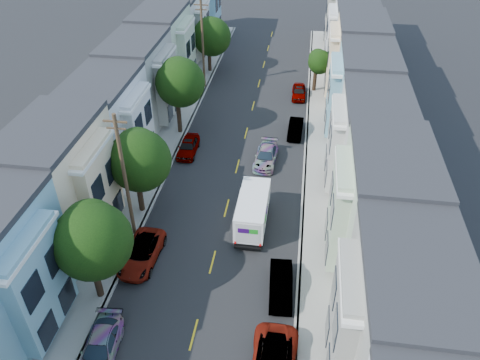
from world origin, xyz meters
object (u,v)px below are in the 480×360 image
object	(u,v)px
tree_c	(139,161)
lead_sedan	(266,156)
parked_left_d	(188,146)
tree_far_r	(319,63)
parked_right_b	(281,285)
parked_right_c	(295,129)
utility_pole_near	(125,179)
parked_right_d	(299,92)
parked_left_b	(100,348)
tree_e	(211,37)
tree_b	(92,241)
tree_d	(179,83)
utility_pole_far	(203,45)
fedex_truck	(253,210)
parked_left_c	(142,253)

from	to	relation	value
tree_c	lead_sedan	xyz separation A→B (m)	(8.78, 8.24, -4.13)
parked_left_d	tree_far_r	bearing A→B (deg)	51.30
parked_right_b	parked_right_c	world-z (taller)	parked_right_b
utility_pole_near	parked_right_d	size ratio (longest dim) A/B	2.47
tree_c	tree_far_r	world-z (taller)	tree_c
parked_right_d	tree_c	bearing A→B (deg)	-118.05
parked_left_b	parked_left_d	bearing A→B (deg)	85.00
parked_right_d	tree_e	bearing A→B (deg)	151.22
tree_b	tree_c	world-z (taller)	tree_b
utility_pole_near	parked_right_d	distance (m)	27.71
tree_c	parked_right_d	xyz separation A→B (m)	(11.20, 22.17, -4.15)
lead_sedan	tree_d	bearing A→B (deg)	157.62
tree_b	tree_c	bearing A→B (deg)	90.00
lead_sedan	tree_far_r	bearing A→B (deg)	77.55
parked_left_b	tree_b	bearing A→B (deg)	103.75
lead_sedan	parked_right_d	xyz separation A→B (m)	(2.43, 13.93, -0.02)
utility_pole_far	tree_e	bearing A→B (deg)	90.02
tree_b	parked_right_c	world-z (taller)	tree_b
utility_pole_near	parked_right_d	bearing A→B (deg)	65.82
parked_right_c	parked_right_d	xyz separation A→B (m)	(0.00, 8.48, 0.01)
fedex_truck	parked_left_d	world-z (taller)	fedex_truck
parked_left_c	parked_left_d	distance (m)	14.13
parked_left_d	parked_right_b	size ratio (longest dim) A/B	1.04
tree_far_r	parked_left_b	world-z (taller)	tree_far_r
parked_left_c	fedex_truck	bearing A→B (deg)	35.70
tree_b	tree_e	size ratio (longest dim) A/B	1.06
parked_left_b	parked_left_d	distance (m)	21.70
utility_pole_near	parked_right_b	distance (m)	12.71
tree_b	parked_left_c	size ratio (longest dim) A/B	1.47
parked_left_c	tree_far_r	bearing A→B (deg)	70.45
fedex_truck	parked_right_b	bearing A→B (deg)	-67.19
parked_left_b	parked_right_d	bearing A→B (deg)	69.37
tree_b	tree_c	distance (m)	8.72
utility_pole_far	parked_left_c	distance (m)	28.90
tree_b	parked_right_c	bearing A→B (deg)	63.44
tree_b	parked_right_b	size ratio (longest dim) A/B	1.74
tree_d	lead_sedan	xyz separation A→B (m)	(8.78, -4.19, -4.76)
tree_c	parked_left_b	size ratio (longest dim) A/B	1.60
utility_pole_near	parked_right_b	bearing A→B (deg)	-19.83
utility_pole_near	tree_e	bearing A→B (deg)	90.00
lead_sedan	utility_pole_far	bearing A→B (deg)	123.51
utility_pole_far	lead_sedan	xyz separation A→B (m)	(8.77, -14.99, -4.48)
fedex_truck	parked_left_c	world-z (taller)	fedex_truck
tree_e	parked_left_d	size ratio (longest dim) A/B	1.58
tree_d	parked_left_d	world-z (taller)	tree_d
tree_e	parked_right_b	bearing A→B (deg)	-72.17
fedex_truck	parked_left_b	size ratio (longest dim) A/B	1.26
tree_far_r	fedex_truck	distance (m)	25.11
parked_left_c	parked_left_d	xyz separation A→B (m)	(0.00, 14.13, 0.02)
tree_e	parked_right_d	xyz separation A→B (m)	(11.20, -5.84, -3.84)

